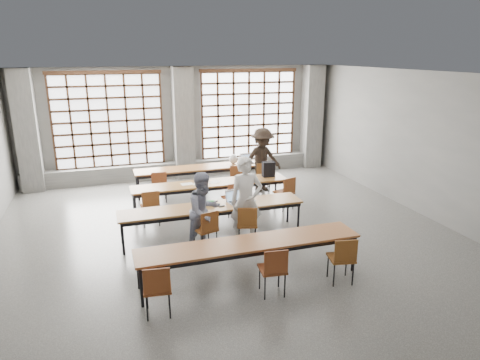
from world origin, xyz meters
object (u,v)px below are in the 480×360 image
Objects in this scene: chair_back_right at (263,174)px; chair_near_right at (343,256)px; desk_row_a at (204,169)px; chair_mid_centre at (233,196)px; chair_mid_right at (286,190)px; chair_back_left at (159,183)px; green_box at (209,203)px; chair_near_mid at (274,267)px; chair_mid_left at (150,204)px; chair_back_mid at (237,176)px; student_female at (204,211)px; mouse at (254,201)px; student_back at (262,160)px; chair_near_left at (157,285)px; student_male at (246,201)px; chair_front_left at (207,226)px; phone at (222,206)px; plastic_bag at (234,159)px; red_pouch at (157,285)px; laptop_back at (247,160)px; desk_row_d at (250,245)px; chair_front_right at (247,221)px; backpack at (268,169)px; desk_row_b at (211,185)px; laptop_front at (235,199)px; desk_row_c at (212,209)px.

chair_back_right is 1.00× the size of chair_near_right.
chair_back_right is (1.58, -0.63, -0.13)m from desk_row_a.
chair_mid_right is at bearing 0.11° from chair_mid_centre.
chair_back_left reaches higher than green_box.
chair_back_left and chair_near_mid have the same top height.
chair_back_mid is at bearing 31.28° from chair_mid_left.
chair_back_left is at bearing 73.03° from student_female.
chair_back_left is 1.63m from chair_mid_left.
student_back is at bearing 65.79° from mouse.
chair_near_left is 0.47× the size of student_male.
phone is (0.46, 0.53, 0.20)m from chair_front_left.
student_female is 4.22m from plastic_bag.
chair_back_left is (-1.40, -0.63, -0.13)m from desk_row_a.
chair_back_mid is 6.77× the size of phone.
chair_back_left is 2.92m from phone.
desk_row_a is 5.88m from chair_near_mid.
chair_back_left is 5.22m from red_pouch.
student_back is 0.67m from laptop_back.
chair_front_left is 4.40× the size of red_pouch.
chair_mid_right is 4.12m from chair_near_mid.
laptop_back is (1.78, 5.36, 0.13)m from desk_row_d.
student_male is (0.02, 0.13, 0.41)m from chair_front_right.
desk_row_a is at bearing 69.80° from red_pouch.
student_back reaches higher than chair_near_right.
student_female is at bearing -131.57° from backpack.
chair_back_mid is 2.27× the size of laptop_back.
chair_back_right is 3.52× the size of green_box.
chair_mid_left is 1.00× the size of chair_near_left.
chair_mid_centre is at bearing 0.02° from chair_mid_left.
chair_mid_right is 5.19m from red_pouch.
laptop_back is at bearing 58.79° from green_box.
green_box is 3.01m from red_pouch.
desk_row_b is 20.00× the size of red_pouch.
desk_row_b is at bearing 74.76° from green_box.
backpack is at bearing 11.99° from chair_mid_left.
student_male is at bearing 8.17° from chair_front_left.
chair_mid_left reaches higher than mouse.
desk_row_b is 4.55× the size of chair_near_right.
chair_mid_centre is 2.12× the size of laptop_front.
phone is (-1.47, 2.51, 0.20)m from chair_near_right.
green_box is at bearing -119.32° from chair_back_mid.
chair_near_left is (-2.34, -3.67, 0.00)m from chair_mid_centre.
plastic_bag is (-0.15, 5.93, 0.34)m from chair_near_right.
desk_row_c is at bearing 58.85° from red_pouch.
chair_back_mid is (0.78, -0.63, -0.13)m from desk_row_a.
chair_mid_centre is (2.01, 0.00, 0.00)m from chair_mid_left.
phone is at bearing -70.30° from chair_back_left.
laptop_back is at bearing 7.64° from plastic_bag.
student_back reaches higher than chair_front_left.
laptop_back reaches higher than desk_row_a.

